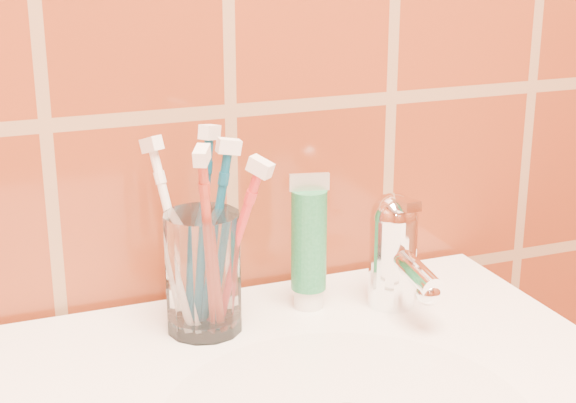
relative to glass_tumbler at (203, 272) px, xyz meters
name	(u,v)px	position (x,y,z in m)	size (l,w,h in m)	color
glass_tumbler	(203,272)	(0.00, 0.00, 0.00)	(0.07, 0.07, 0.12)	white
toothpaste_tube	(309,246)	(0.11, 0.01, 0.01)	(0.04, 0.04, 0.14)	white
faucet	(395,248)	(0.19, -0.02, 0.00)	(0.05, 0.11, 0.12)	white
toothbrush_0	(209,244)	(0.00, -0.02, 0.04)	(0.04, 0.05, 0.20)	#A93524
toothbrush_1	(215,235)	(0.02, 0.01, 0.03)	(0.05, 0.02, 0.19)	navy
toothbrush_2	(234,247)	(0.03, -0.02, 0.03)	(0.06, 0.07, 0.18)	red
toothbrush_3	(203,228)	(0.01, 0.02, 0.04)	(0.05, 0.05, 0.20)	navy
toothbrush_4	(174,236)	(-0.02, 0.02, 0.03)	(0.05, 0.08, 0.19)	white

